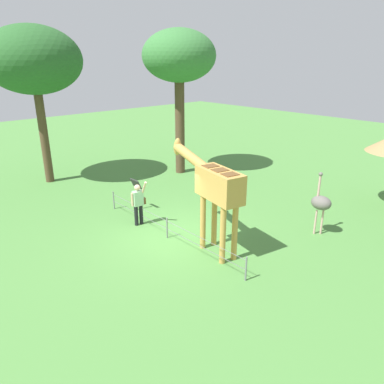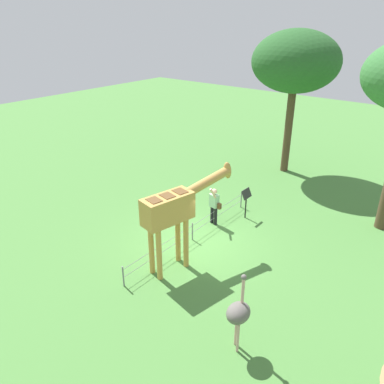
{
  "view_description": "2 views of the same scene",
  "coord_description": "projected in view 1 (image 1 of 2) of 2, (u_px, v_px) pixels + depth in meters",
  "views": [
    {
      "loc": [
        -8.92,
        7.2,
        5.87
      ],
      "look_at": [
        -0.2,
        -0.76,
        1.5
      ],
      "focal_mm": 34.01,
      "sensor_mm": 36.0,
      "label": 1
    },
    {
      "loc": [
        -9.67,
        -7.49,
        7.86
      ],
      "look_at": [
        0.32,
        0.5,
        1.84
      ],
      "focal_mm": 35.31,
      "sensor_mm": 36.0,
      "label": 2
    }
  ],
  "objects": [
    {
      "name": "tree_northeast",
      "position": [
        33.0,
        61.0,
        16.44
      ],
      "size": [
        4.37,
        4.37,
        7.31
      ],
      "color": "brown",
      "rests_on": "ground_plane"
    },
    {
      "name": "ground_plane",
      "position": [
        172.0,
        236.0,
        12.77
      ],
      "size": [
        60.0,
        60.0,
        0.0
      ],
      "primitive_type": "plane",
      "color": "#4C843D"
    },
    {
      "name": "ostrich",
      "position": [
        321.0,
        203.0,
        12.52
      ],
      "size": [
        0.7,
        0.56,
        2.25
      ],
      "color": "#CC9E93",
      "rests_on": "ground_plane"
    },
    {
      "name": "visitor",
      "position": [
        138.0,
        202.0,
        13.32
      ],
      "size": [
        0.59,
        0.59,
        1.77
      ],
      "color": "black",
      "rests_on": "ground_plane"
    },
    {
      "name": "info_sign",
      "position": [
        136.0,
        188.0,
        14.65
      ],
      "size": [
        0.56,
        0.21,
        1.32
      ],
      "color": "black",
      "rests_on": "ground_plane"
    },
    {
      "name": "wire_fence",
      "position": [
        167.0,
        227.0,
        12.49
      ],
      "size": [
        7.05,
        0.05,
        0.75
      ],
      "color": "slate",
      "rests_on": "ground_plane"
    },
    {
      "name": "giraffe",
      "position": [
        214.0,
        186.0,
        11.12
      ],
      "size": [
        3.67,
        1.2,
        3.29
      ],
      "color": "#C69347",
      "rests_on": "ground_plane"
    },
    {
      "name": "tree_east",
      "position": [
        179.0,
        58.0,
        17.88
      ],
      "size": [
        3.66,
        3.66,
        7.26
      ],
      "color": "brown",
      "rests_on": "ground_plane"
    }
  ]
}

